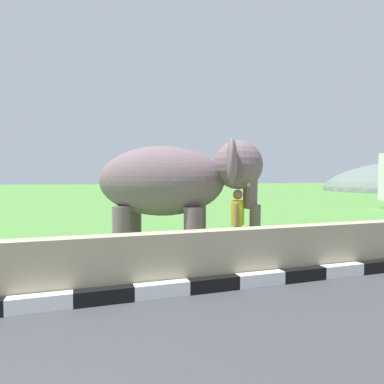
# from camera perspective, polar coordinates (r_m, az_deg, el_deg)

# --- Properties ---
(barrier_parapet) EXTENTS (28.00, 0.36, 1.00)m
(barrier_parapet) POSITION_cam_1_polar(r_m,az_deg,el_deg) (5.73, -13.84, -12.10)
(barrier_parapet) COLOR tan
(barrier_parapet) RESTS_ON ground_plane
(elephant) EXTENTS (4.01, 3.29, 2.82)m
(elephant) POSITION_cam_1_polar(r_m,az_deg,el_deg) (8.20, -2.76, 1.63)
(elephant) COLOR slate
(elephant) RESTS_ON ground_plane
(person_handler) EXTENTS (0.44, 0.56, 1.66)m
(person_handler) POSITION_cam_1_polar(r_m,az_deg,el_deg) (8.01, 7.74, -4.82)
(person_handler) COLOR navy
(person_handler) RESTS_ON ground_plane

